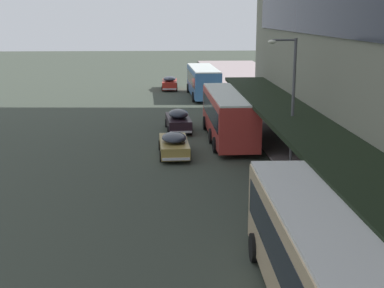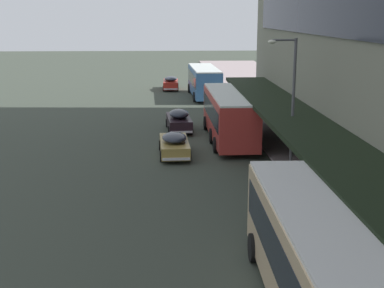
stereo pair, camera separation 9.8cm
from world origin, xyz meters
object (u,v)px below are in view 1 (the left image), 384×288
Objects in this scene: transit_bus_kerbside_front at (314,251)px; sedan_lead_near at (170,83)px; sedan_lead_mid at (178,120)px; sedan_far_back at (174,144)px; transit_bus_kerbside_far at (203,80)px; street_lamp at (290,98)px; transit_bus_kerbside_rear at (228,113)px; fire_hydrant at (381,278)px.

transit_bus_kerbside_front reaches higher than sedan_lead_near.
sedan_lead_mid is 7.19m from sedan_far_back.
street_lamp reaches higher than transit_bus_kerbside_far.
transit_bus_kerbside_front reaches higher than sedan_lead_mid.
transit_bus_kerbside_front is 2.11× the size of sedan_lead_near.
sedan_lead_mid is at bearing 114.19° from street_lamp.
transit_bus_kerbside_rear is 5.61m from sedan_far_back.
transit_bus_kerbside_far is at bearing 90.81° from transit_bus_kerbside_rear.
sedan_lead_mid is 1.00× the size of sedan_far_back.
fire_hydrant is at bearing -70.35° from sedan_far_back.
transit_bus_kerbside_front is at bearing -90.40° from transit_bus_kerbside_rear.
sedan_lead_mid is (-3.19, 24.96, -1.05)m from transit_bus_kerbside_front.
sedan_lead_mid is at bearing 97.29° from transit_bus_kerbside_front.
transit_bus_kerbside_front is 25.19m from sedan_lead_mid.
sedan_lead_near is (-3.42, 5.86, -1.02)m from transit_bus_kerbside_far.
fire_hydrant is at bearing -83.86° from transit_bus_kerbside_rear.
fire_hydrant is at bearing 18.80° from transit_bus_kerbside_front.
fire_hydrant is (2.40, 0.82, -1.36)m from transit_bus_kerbside_front.
transit_bus_kerbside_rear is 4.77m from sedan_lead_mid.
sedan_lead_mid is 0.64× the size of street_lamp.
transit_bus_kerbside_rear reaches higher than transit_bus_kerbside_front.
street_lamp is at bearing 80.23° from transit_bus_kerbside_front.
transit_bus_kerbside_front is 47.43m from sedan_lead_near.
transit_bus_kerbside_far is 1.40× the size of street_lamp.
sedan_far_back is at bearing -90.21° from sedan_lead_near.
street_lamp is at bearing -85.29° from transit_bus_kerbside_far.
transit_bus_kerbside_far is at bearing 93.56° from fire_hydrant.
transit_bus_kerbside_rear reaches higher than sedan_lead_mid.
street_lamp is at bearing -80.46° from sedan_lead_near.
street_lamp is at bearing -65.81° from sedan_lead_mid.
sedan_lead_mid is 24.79m from fire_hydrant.
transit_bus_kerbside_front is at bearing -89.82° from transit_bus_kerbside_far.
sedan_far_back is at bearing -133.94° from transit_bus_kerbside_rear.
transit_bus_kerbside_rear is 19.68m from transit_bus_kerbside_far.
transit_bus_kerbside_far is at bearing 90.18° from transit_bus_kerbside_front.
sedan_lead_near is at bearing 120.29° from transit_bus_kerbside_far.
transit_bus_kerbside_far is at bearing 94.71° from street_lamp.
street_lamp is (5.78, -34.38, 3.53)m from sedan_lead_near.
transit_bus_kerbside_rear reaches higher than transit_bus_kerbside_far.
transit_bus_kerbside_front reaches higher than transit_bus_kerbside_far.
sedan_lead_near is 46.85m from fire_hydrant.
transit_bus_kerbside_far is 2.21× the size of sedan_lead_near.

